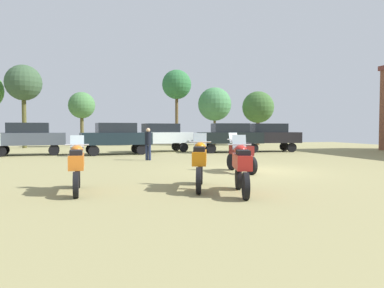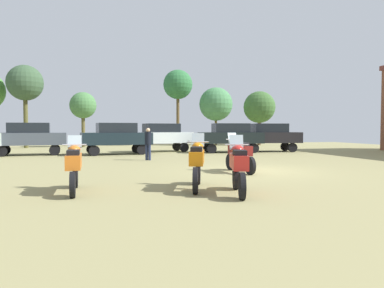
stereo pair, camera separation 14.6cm
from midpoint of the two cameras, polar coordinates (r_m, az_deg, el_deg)
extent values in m
cube|color=#908958|center=(14.26, 9.30, -4.24)|extent=(44.00, 52.00, 0.02)
cylinder|color=black|center=(14.41, 5.98, -2.81)|extent=(0.19, 0.66, 0.65)
cylinder|color=black|center=(13.01, 9.09, -3.40)|extent=(0.19, 0.66, 0.65)
cube|color=maroon|center=(13.67, 7.47, -0.99)|extent=(0.50, 1.38, 0.36)
ellipsoid|color=maroon|center=(13.92, 6.89, 0.23)|extent=(0.37, 0.51, 0.24)
cube|color=black|center=(13.45, 7.94, -0.02)|extent=(0.36, 0.59, 0.12)
cube|color=silver|center=(14.22, 6.27, 1.00)|extent=(0.37, 0.19, 0.39)
cylinder|color=#B7B7BC|center=(14.13, 6.45, 0.75)|extent=(0.62, 0.10, 0.04)
cylinder|color=black|center=(10.68, 0.96, -4.55)|extent=(0.31, 0.68, 0.68)
cylinder|color=black|center=(9.06, 0.60, -5.81)|extent=(0.31, 0.68, 0.68)
cube|color=orange|center=(9.82, 0.79, -2.13)|extent=(0.75, 1.43, 0.36)
ellipsoid|color=orange|center=(10.11, 0.86, -0.40)|extent=(0.45, 0.55, 0.24)
cube|color=black|center=(9.56, 0.74, -0.81)|extent=(0.45, 0.62, 0.12)
cube|color=silver|center=(10.45, 0.93, 0.68)|extent=(0.39, 0.25, 0.39)
cylinder|color=#B7B7BC|center=(10.35, 0.91, 0.33)|extent=(0.60, 0.22, 0.04)
cylinder|color=black|center=(10.53, -18.01, -4.92)|extent=(0.14, 0.63, 0.63)
cylinder|color=black|center=(9.01, -18.36, -6.16)|extent=(0.14, 0.63, 0.63)
cube|color=#CE681E|center=(9.71, -18.21, -2.61)|extent=(0.40, 1.32, 0.36)
ellipsoid|color=#CE681E|center=(9.98, -18.16, -0.86)|extent=(0.34, 0.49, 0.24)
cube|color=black|center=(9.47, -18.28, -1.28)|extent=(0.32, 0.57, 0.12)
cube|color=silver|center=(10.30, -18.11, 0.24)|extent=(0.36, 0.16, 0.39)
cylinder|color=#B7B7BC|center=(10.21, -18.12, -0.12)|extent=(0.62, 0.06, 0.04)
cylinder|color=black|center=(9.85, 6.92, -5.28)|extent=(0.28, 0.65, 0.64)
cylinder|color=black|center=(8.42, 8.01, -6.60)|extent=(0.28, 0.65, 0.64)
cube|color=#B4231E|center=(9.07, 7.44, -2.76)|extent=(0.66, 1.29, 0.36)
ellipsoid|color=#B4231E|center=(9.33, 7.24, -0.89)|extent=(0.43, 0.55, 0.24)
cube|color=black|center=(8.84, 7.61, -1.34)|extent=(0.43, 0.62, 0.12)
cube|color=silver|center=(9.63, 7.04, 0.28)|extent=(0.39, 0.24, 0.39)
cylinder|color=#B7B7BC|center=(9.54, 7.10, -0.10)|extent=(0.61, 0.19, 0.04)
cylinder|color=black|center=(24.56, -7.80, -0.66)|extent=(0.67, 0.33, 0.64)
cylinder|color=black|center=(25.94, -8.71, -0.51)|extent=(0.67, 0.33, 0.64)
cylinder|color=black|center=(25.55, -1.50, -0.52)|extent=(0.67, 0.33, 0.64)
cylinder|color=black|center=(26.88, -2.70, -0.38)|extent=(0.67, 0.33, 0.64)
cube|color=white|center=(25.67, -5.14, 1.03)|extent=(4.55, 2.54, 0.75)
cube|color=black|center=(25.66, -5.14, 2.55)|extent=(2.61, 1.98, 0.61)
cylinder|color=black|center=(23.93, 2.89, -0.73)|extent=(0.66, 0.28, 0.64)
cylinder|color=black|center=(25.34, 2.22, -0.55)|extent=(0.66, 0.28, 0.64)
cylinder|color=black|center=(24.70, 9.54, -0.66)|extent=(0.66, 0.28, 0.64)
cylinder|color=black|center=(26.07, 8.54, -0.49)|extent=(0.66, 0.28, 0.64)
cube|color=black|center=(24.94, 5.84, 0.99)|extent=(4.44, 2.18, 0.75)
cube|color=black|center=(24.94, 5.85, 2.55)|extent=(2.50, 1.79, 0.61)
cylinder|color=black|center=(23.83, -28.22, -1.03)|extent=(0.66, 0.29, 0.64)
cylinder|color=black|center=(25.25, -27.76, -0.84)|extent=(0.66, 0.29, 0.64)
cylinder|color=black|center=(23.60, -21.17, -0.93)|extent=(0.66, 0.29, 0.64)
cylinder|color=black|center=(25.04, -21.11, -0.75)|extent=(0.66, 0.29, 0.64)
cube|color=#424A55|center=(24.36, -24.61, 0.75)|extent=(4.47, 2.25, 0.75)
cube|color=black|center=(24.35, -24.63, 2.34)|extent=(2.52, 1.83, 0.61)
cylinder|color=black|center=(22.40, -15.45, -1.03)|extent=(0.66, 0.31, 0.64)
cylinder|color=black|center=(23.82, -15.87, -0.83)|extent=(0.66, 0.31, 0.64)
cylinder|color=black|center=(22.93, -8.18, -0.89)|extent=(0.66, 0.31, 0.64)
cylinder|color=black|center=(24.32, -9.00, -0.70)|extent=(0.66, 0.31, 0.64)
cube|color=black|center=(23.29, -12.11, 0.85)|extent=(4.51, 2.39, 0.75)
cube|color=black|center=(23.28, -12.13, 2.52)|extent=(2.57, 1.90, 0.61)
cylinder|color=black|center=(25.20, 9.17, -0.59)|extent=(0.66, 0.30, 0.64)
cylinder|color=black|center=(26.59, 8.33, -0.43)|extent=(0.66, 0.30, 0.64)
cylinder|color=black|center=(26.14, 15.35, -0.54)|extent=(0.66, 0.30, 0.64)
cylinder|color=black|center=(27.48, 14.23, -0.39)|extent=(0.66, 0.30, 0.64)
cube|color=black|center=(26.29, 11.82, 1.02)|extent=(4.50, 2.35, 0.75)
cube|color=black|center=(26.28, 11.84, 2.51)|extent=(2.55, 1.88, 0.61)
cylinder|color=#222A49|center=(18.80, -6.94, -1.34)|extent=(0.14, 0.14, 0.81)
cylinder|color=#222A49|center=(18.88, -7.40, -1.33)|extent=(0.14, 0.14, 0.81)
cylinder|color=black|center=(18.81, -7.18, 0.88)|extent=(0.47, 0.47, 0.64)
sphere|color=#D6AA83|center=(18.80, -7.19, 2.20)|extent=(0.22, 0.22, 0.22)
cylinder|color=brown|center=(33.66, -17.13, 2.27)|extent=(0.31, 0.31, 3.20)
sphere|color=#447640|center=(33.73, -17.18, 5.89)|extent=(2.34, 2.34, 2.34)
cylinder|color=brown|center=(36.13, 3.49, 2.48)|extent=(0.24, 0.24, 3.34)
sphere|color=#45814D|center=(36.21, 3.50, 6.31)|extent=(3.33, 3.33, 3.33)
cylinder|color=brown|center=(36.69, 10.27, 2.24)|extent=(0.34, 0.34, 3.08)
sphere|color=#39612D|center=(36.76, 10.30, 5.76)|extent=(3.16, 3.16, 3.16)
cylinder|color=brown|center=(35.26, -2.55, 4.08)|extent=(0.30, 0.30, 5.30)
sphere|color=#2D6B38|center=(35.50, -2.56, 9.40)|extent=(2.84, 2.84, 2.84)
cylinder|color=#4D4B24|center=(33.70, -25.13, 3.54)|extent=(0.35, 0.35, 4.84)
sphere|color=#365134|center=(33.91, -25.23, 8.77)|extent=(3.00, 3.00, 3.00)
camera|label=1|loc=(0.07, -90.21, -0.01)|focal=33.71mm
camera|label=2|loc=(0.07, 89.79, 0.01)|focal=33.71mm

